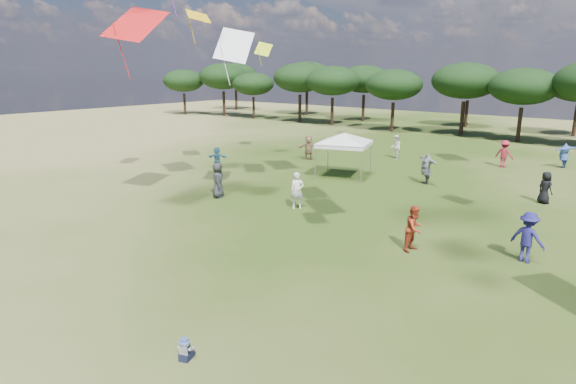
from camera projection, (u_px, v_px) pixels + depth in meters
name	position (u px, v px, depth m)	size (l,w,h in m)	color
tent_left	(344.00, 135.00, 30.10)	(5.89, 5.89, 3.16)	gray
toddler	(185.00, 350.00, 11.49)	(0.43, 0.47, 0.57)	black
festival_crowd	(439.00, 171.00, 28.19)	(30.57, 22.92, 1.91)	#27282B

